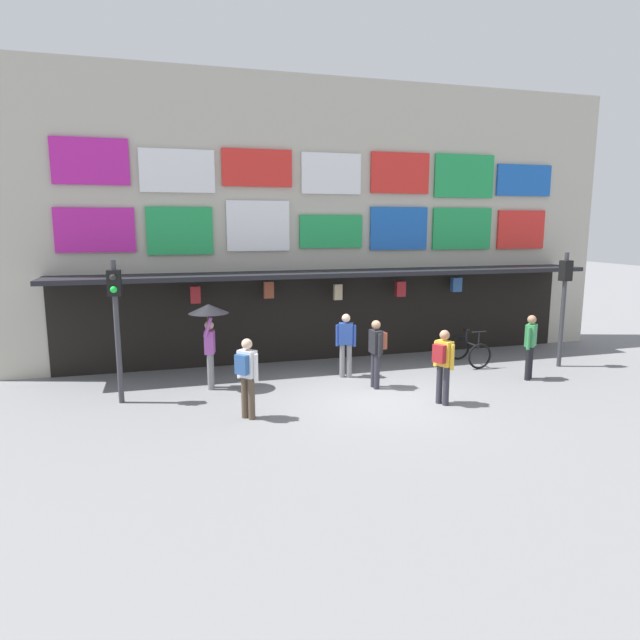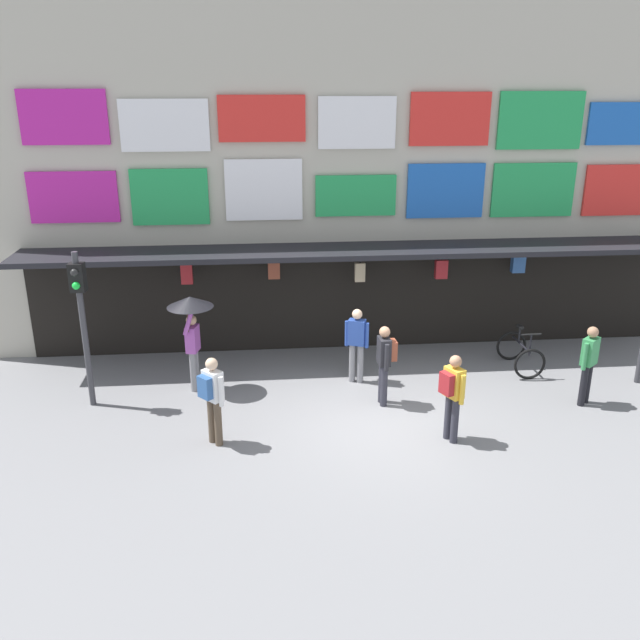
{
  "view_description": "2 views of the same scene",
  "coord_description": "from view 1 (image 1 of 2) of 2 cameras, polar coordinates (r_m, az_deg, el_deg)",
  "views": [
    {
      "loc": [
        -4.71,
        -11.31,
        3.94
      ],
      "look_at": [
        -0.98,
        1.69,
        1.59
      ],
      "focal_mm": 30.84,
      "sensor_mm": 36.0,
      "label": 1
    },
    {
      "loc": [
        -2.24,
        -11.36,
        6.21
      ],
      "look_at": [
        -1.07,
        1.35,
        1.66
      ],
      "focal_mm": 37.51,
      "sensor_mm": 36.0,
      "label": 2
    }
  ],
  "objects": [
    {
      "name": "traffic_light_near",
      "position": [
        12.77,
        -20.43,
        1.12
      ],
      "size": [
        0.3,
        0.33,
        3.2
      ],
      "color": "#38383D",
      "rests_on": "ground"
    },
    {
      "name": "pedestrian_in_black",
      "position": [
        13.38,
        5.89,
        -2.97
      ],
      "size": [
        0.37,
        0.53,
        1.68
      ],
      "color": "#2D2D38",
      "rests_on": "ground"
    },
    {
      "name": "ground_plane",
      "position": [
        12.87,
        6.34,
        -8.04
      ],
      "size": [
        80.0,
        80.0,
        0.0
      ],
      "primitive_type": "plane",
      "color": "slate"
    },
    {
      "name": "pedestrian_in_yellow",
      "position": [
        12.38,
        12.64,
        -4.21
      ],
      "size": [
        0.45,
        0.49,
        1.68
      ],
      "color": "#2D2D38",
      "rests_on": "ground"
    },
    {
      "name": "pedestrian_with_umbrella",
      "position": [
        13.39,
        -11.45,
        -0.23
      ],
      "size": [
        0.96,
        0.96,
        2.08
      ],
      "color": "gray",
      "rests_on": "ground"
    },
    {
      "name": "bicycle_parked",
      "position": [
        16.27,
        15.2,
        -3.09
      ],
      "size": [
        0.73,
        1.17,
        1.05
      ],
      "color": "black",
      "rests_on": "ground"
    },
    {
      "name": "traffic_light_far",
      "position": [
        16.6,
        23.99,
        2.77
      ],
      "size": [
        0.3,
        0.34,
        3.2
      ],
      "color": "#38383D",
      "rests_on": "ground"
    },
    {
      "name": "pedestrian_in_red",
      "position": [
        14.28,
        2.7,
        -2.11
      ],
      "size": [
        0.5,
        0.44,
        1.68
      ],
      "color": "gray",
      "rests_on": "ground"
    },
    {
      "name": "shopfront",
      "position": [
        16.56,
        0.53,
        9.93
      ],
      "size": [
        18.0,
        2.6,
        8.0
      ],
      "color": "#B2AD9E",
      "rests_on": "ground"
    },
    {
      "name": "pedestrian_in_blue",
      "position": [
        11.3,
        -7.61,
        -5.41
      ],
      "size": [
        0.47,
        0.47,
        1.68
      ],
      "color": "brown",
      "rests_on": "ground"
    },
    {
      "name": "pedestrian_in_purple",
      "position": [
        15.05,
        20.99,
        -2.28
      ],
      "size": [
        0.43,
        0.4,
        1.68
      ],
      "color": "black",
      "rests_on": "ground"
    }
  ]
}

